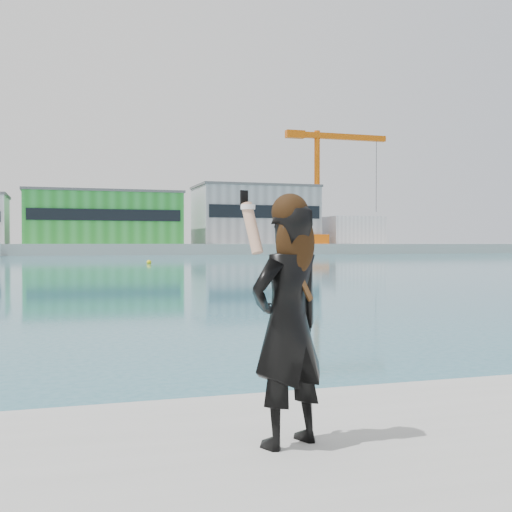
# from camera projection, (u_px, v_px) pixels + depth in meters

# --- Properties ---
(far_quay) EXTENTS (320.00, 40.00, 2.00)m
(far_quay) POSITION_uv_depth(u_px,v_px,m) (61.00, 249.00, 128.56)
(far_quay) COLOR #9E9E99
(far_quay) RESTS_ON ground
(warehouse_green) EXTENTS (30.60, 16.36, 10.50)m
(warehouse_green) POSITION_uv_depth(u_px,v_px,m) (103.00, 218.00, 128.87)
(warehouse_green) COLOR #24902C
(warehouse_green) RESTS_ON far_quay
(warehouse_grey_right) EXTENTS (25.50, 15.35, 12.50)m
(warehouse_grey_right) POSITION_uv_depth(u_px,v_px,m) (255.00, 215.00, 138.32)
(warehouse_grey_right) COLOR gray
(warehouse_grey_right) RESTS_ON far_quay
(ancillary_shed) EXTENTS (12.00, 10.00, 6.00)m
(ancillary_shed) POSITION_uv_depth(u_px,v_px,m) (351.00, 230.00, 143.00)
(ancillary_shed) COLOR silver
(ancillary_shed) RESTS_ON far_quay
(dock_crane) EXTENTS (23.00, 4.00, 24.00)m
(dock_crane) POSITION_uv_depth(u_px,v_px,m) (322.00, 183.00, 136.38)
(dock_crane) COLOR #DD5D0D
(dock_crane) RESTS_ON far_quay
(flagpole_right) EXTENTS (1.28, 0.16, 8.00)m
(flagpole_right) POSITION_uv_depth(u_px,v_px,m) (179.00, 221.00, 126.39)
(flagpole_right) COLOR silver
(flagpole_right) RESTS_ON far_quay
(buoy_near) EXTENTS (0.50, 0.50, 0.50)m
(buoy_near) POSITION_uv_depth(u_px,v_px,m) (149.00, 264.00, 66.15)
(buoy_near) COLOR yellow
(buoy_near) RESTS_ON ground
(woman) EXTENTS (0.67, 0.57, 1.66)m
(woman) POSITION_uv_depth(u_px,v_px,m) (288.00, 317.00, 4.16)
(woman) COLOR black
(woman) RESTS_ON near_quay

